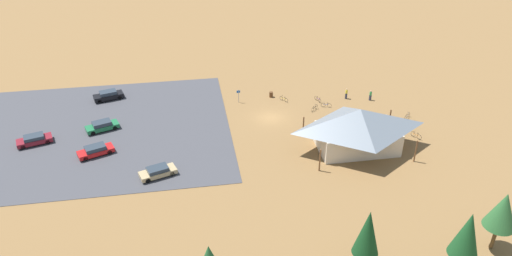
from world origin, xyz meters
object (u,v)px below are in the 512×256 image
at_px(lot_sign, 238,94).
at_px(pine_west, 368,233).
at_px(bicycle_orange_near_sign, 416,135).
at_px(car_tan_back_corner, 158,172).
at_px(car_green_end_stall, 102,126).
at_px(visitor_near_lot, 370,95).
at_px(bicycle_black_lone_west, 314,108).
at_px(bicycle_green_yard_front, 412,124).
at_px(pine_midwest, 503,211).
at_px(car_maroon_near_entry, 34,140).
at_px(bicycle_purple_yard_right, 318,99).
at_px(trash_bin, 271,95).
at_px(bicycle_silver_mid_cluster, 407,116).
at_px(visitor_at_bikes, 346,93).
at_px(bike_pavilion, 359,126).
at_px(pine_east, 467,234).
at_px(car_red_mid_lot, 96,150).
at_px(bicycle_yellow_yard_center, 284,99).
at_px(bicycle_blue_trailside, 326,105).
at_px(car_black_far_end, 108,95).
at_px(bicycle_red_edge_north, 389,123).

relative_size(lot_sign, pine_west, 0.32).
distance_m(bicycle_orange_near_sign, car_tan_back_corner, 35.73).
height_order(car_green_end_stall, visitor_near_lot, visitor_near_lot).
height_order(pine_west, bicycle_black_lone_west, pine_west).
bearing_deg(car_green_end_stall, pine_west, 131.74).
bearing_deg(bicycle_green_yard_front, pine_midwest, 83.51).
relative_size(lot_sign, car_maroon_near_entry, 0.45).
distance_m(pine_midwest, car_maroon_near_entry, 57.98).
bearing_deg(bicycle_purple_yard_right, lot_sign, -7.65).
relative_size(trash_bin, bicycle_black_lone_west, 0.70).
relative_size(bicycle_silver_mid_cluster, bicycle_orange_near_sign, 0.81).
bearing_deg(car_green_end_stall, car_maroon_near_entry, 14.98).
bearing_deg(lot_sign, visitor_at_bikes, 175.12).
relative_size(bike_pavilion, visitor_near_lot, 7.69).
height_order(pine_west, visitor_near_lot, pine_west).
xyz_separation_m(pine_midwest, bicycle_orange_near_sign, (-2.00, -21.52, -4.49)).
bearing_deg(bike_pavilion, pine_west, 72.23).
distance_m(pine_east, car_tan_back_corner, 35.35).
height_order(bicycle_silver_mid_cluster, car_red_mid_lot, car_red_mid_lot).
height_order(bicycle_yellow_yard_center, bicycle_purple_yard_right, bicycle_yellow_yard_center).
bearing_deg(bicycle_blue_trailside, bicycle_silver_mid_cluster, 153.66).
height_order(lot_sign, bicycle_purple_yard_right, lot_sign).
xyz_separation_m(bicycle_blue_trailside, bicycle_black_lone_west, (2.09, 0.71, 0.01)).
distance_m(bicycle_yellow_yard_center, car_green_end_stall, 28.10).
bearing_deg(bicycle_purple_yard_right, car_tan_back_corner, 33.45).
bearing_deg(car_black_far_end, visitor_near_lot, 170.36).
bearing_deg(lot_sign, bicycle_yellow_yard_center, 174.27).
relative_size(bicycle_blue_trailside, bicycle_green_yard_front, 0.88).
xyz_separation_m(bike_pavilion, bicycle_black_lone_west, (2.65, -11.59, -3.09)).
distance_m(bike_pavilion, car_tan_back_corner, 26.59).
xyz_separation_m(car_black_far_end, car_maroon_near_entry, (8.70, 12.27, -0.06)).
distance_m(car_black_far_end, car_maroon_near_entry, 15.04).
xyz_separation_m(lot_sign, bicycle_black_lone_west, (-11.24, 4.54, -1.04)).
relative_size(pine_midwest, bicycle_silver_mid_cluster, 5.32).
xyz_separation_m(bicycle_yellow_yard_center, bicycle_orange_near_sign, (-15.87, 14.13, 0.04)).
relative_size(car_red_mid_lot, visitor_at_bikes, 2.83).
distance_m(bike_pavilion, bicycle_yellow_yard_center, 17.07).
bearing_deg(visitor_near_lot, car_black_far_end, -9.64).
height_order(pine_west, bicycle_purple_yard_right, pine_west).
distance_m(bicycle_black_lone_west, car_green_end_stall, 31.72).
relative_size(lot_sign, bicycle_red_edge_north, 1.45).
height_order(bicycle_green_yard_front, bicycle_yellow_yard_center, bicycle_green_yard_front).
height_order(bicycle_orange_near_sign, bicycle_black_lone_west, bicycle_orange_near_sign).
distance_m(lot_sign, bicycle_green_yard_front, 26.67).
distance_m(pine_midwest, visitor_near_lot, 33.97).
relative_size(pine_east, visitor_at_bikes, 4.09).
xyz_separation_m(lot_sign, bicycle_silver_mid_cluster, (-24.32, 9.27, -1.05)).
height_order(trash_bin, car_black_far_end, car_black_far_end).
bearing_deg(bicycle_yellow_yard_center, trash_bin, -45.83).
distance_m(bicycle_green_yard_front, bicycle_orange_near_sign, 3.13).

